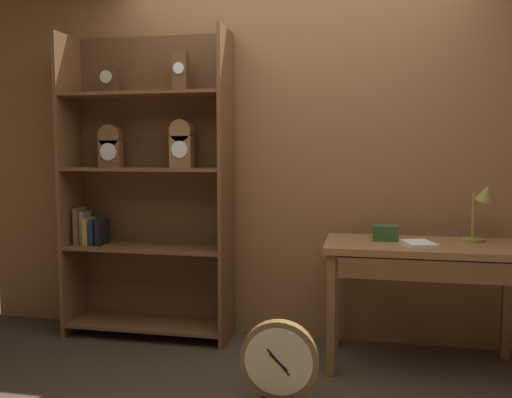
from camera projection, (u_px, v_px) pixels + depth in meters
name	position (u px, v px, depth m)	size (l,w,h in m)	color
back_wood_panel	(296.00, 156.00, 3.72)	(4.80, 0.05, 2.60)	brown
bookshelf	(147.00, 188.00, 3.76)	(1.19, 0.35, 2.15)	brown
workbench	(424.00, 261.00, 3.19)	(1.19, 0.58, 0.77)	brown
desk_lamp	(482.00, 206.00, 3.19)	(0.21, 0.20, 0.37)	olive
toolbox_small	(385.00, 233.00, 3.30)	(0.15, 0.11, 0.09)	#2D5123
open_repair_manual	(419.00, 244.00, 3.11)	(0.16, 0.22, 0.03)	silver
round_clock_large	(279.00, 362.00, 2.75)	(0.42, 0.11, 0.46)	brown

